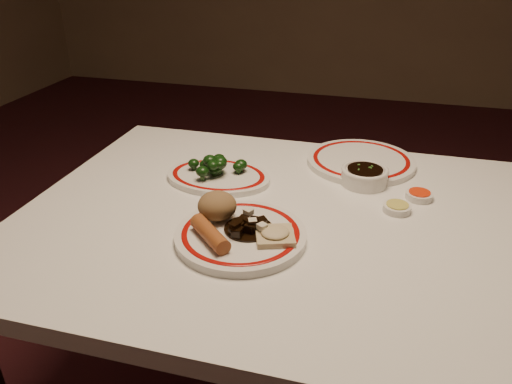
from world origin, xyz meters
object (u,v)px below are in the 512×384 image
(rice_mound, at_px, (217,206))
(fried_wonton, at_px, (275,234))
(spring_roll, at_px, (210,234))
(broccoli_pile, at_px, (215,164))
(soy_bowl, at_px, (364,177))
(dining_table, at_px, (286,250))
(main_plate, at_px, (241,235))
(stirfry_heap, at_px, (248,226))
(broccoli_plate, at_px, (218,176))

(rice_mound, xyz_separation_m, fried_wonton, (0.14, -0.05, -0.02))
(spring_roll, bearing_deg, fried_wonton, -26.75)
(broccoli_pile, distance_m, soy_bowl, 0.38)
(spring_roll, xyz_separation_m, broccoli_pile, (-0.10, 0.30, 0.01))
(dining_table, bearing_deg, soy_bowl, 54.13)
(main_plate, bearing_deg, rice_mound, 147.29)
(spring_roll, xyz_separation_m, stirfry_heap, (0.06, 0.06, -0.01))
(dining_table, bearing_deg, rice_mound, -150.62)
(spring_roll, height_order, broccoli_pile, broccoli_pile)
(stirfry_heap, distance_m, broccoli_plate, 0.29)
(fried_wonton, height_order, broccoli_pile, broccoli_pile)
(fried_wonton, bearing_deg, dining_table, 89.76)
(spring_roll, bearing_deg, stirfry_heap, -3.03)
(stirfry_heap, bearing_deg, fried_wonton, -14.16)
(dining_table, bearing_deg, broccoli_plate, 147.24)
(soy_bowl, bearing_deg, spring_roll, -126.13)
(dining_table, distance_m, spring_roll, 0.24)
(broccoli_plate, bearing_deg, main_plate, -61.76)
(main_plate, distance_m, fried_wonton, 0.08)
(fried_wonton, xyz_separation_m, soy_bowl, (0.15, 0.33, -0.01))
(fried_wonton, bearing_deg, main_plate, 175.89)
(rice_mound, xyz_separation_m, spring_roll, (0.02, -0.09, -0.01))
(main_plate, distance_m, stirfry_heap, 0.02)
(dining_table, bearing_deg, broccoli_pile, 147.57)
(main_plate, bearing_deg, stirfry_heap, 37.00)
(rice_mound, bearing_deg, stirfry_heap, -22.02)
(broccoli_plate, bearing_deg, broccoli_pile, 157.25)
(stirfry_heap, height_order, soy_bowl, stirfry_heap)
(rice_mound, height_order, broccoli_pile, rice_mound)
(dining_table, height_order, fried_wonton, fried_wonton)
(stirfry_heap, bearing_deg, rice_mound, 157.98)
(dining_table, bearing_deg, main_plate, -121.88)
(dining_table, distance_m, broccoli_pile, 0.29)
(spring_roll, bearing_deg, broccoli_pile, 61.59)
(rice_mound, distance_m, broccoli_pile, 0.23)
(broccoli_pile, bearing_deg, soy_bowl, 10.85)
(spring_roll, bearing_deg, main_plate, -1.64)
(broccoli_pile, bearing_deg, broccoli_plate, -22.75)
(spring_roll, bearing_deg, rice_mound, 53.91)
(main_plate, xyz_separation_m, rice_mound, (-0.06, 0.04, 0.04))
(broccoli_plate, xyz_separation_m, broccoli_pile, (-0.01, 0.00, 0.03))
(rice_mound, bearing_deg, fried_wonton, -18.66)
(stirfry_heap, bearing_deg, main_plate, -143.00)
(fried_wonton, bearing_deg, soy_bowl, 65.50)
(broccoli_pile, height_order, soy_bowl, broccoli_pile)
(broccoli_plate, bearing_deg, soy_bowl, 11.58)
(main_plate, relative_size, broccoli_plate, 1.14)
(main_plate, height_order, rice_mound, rice_mound)
(dining_table, distance_m, stirfry_heap, 0.17)
(main_plate, bearing_deg, fried_wonton, -4.11)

